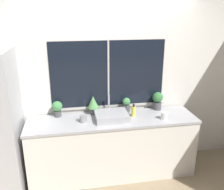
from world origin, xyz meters
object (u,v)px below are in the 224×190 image
Objects in this scene: potted_plant_far_right at (158,100)px; sink at (111,116)px; mug_white at (164,116)px; potted_plant_center_right at (126,105)px; soap_bottle at (134,111)px; potted_plant_far_left at (57,108)px; potted_plant_center_left at (93,103)px; mug_grey at (83,119)px.

sink is at bearing -163.83° from potted_plant_far_right.
potted_plant_far_right is 0.37m from mug_white.
sink is 0.34m from potted_plant_center_right.
mug_white is at bearing -11.50° from sink.
sink is at bearing -174.01° from soap_bottle.
sink reaches higher than potted_plant_far_left.
potted_plant_center_left reaches higher than potted_plant_center_right.
potted_plant_far_left is 0.43m from mug_grey.
sink is 2.43× the size of soap_bottle.
potted_plant_center_right reaches higher than mug_grey.
mug_grey is at bearing -36.03° from potted_plant_far_left.
soap_bottle reaches higher than mug_white.
mug_white is (0.71, -0.14, 0.01)m from sink.
soap_bottle is at bearing 155.34° from mug_white.
mug_grey is at bearing 174.13° from mug_white.
potted_plant_far_left reaches higher than soap_bottle.
potted_plant_far_right reaches higher than potted_plant_center_right.
soap_bottle is (1.05, -0.18, -0.05)m from potted_plant_far_left.
potted_plant_center_right is 0.58m from mug_white.
potted_plant_far_right is at bearing 23.40° from soap_bottle.
potted_plant_center_left is 0.59m from soap_bottle.
potted_plant_center_right reaches higher than soap_bottle.
potted_plant_far_left is 1.06× the size of potted_plant_center_right.
soap_bottle is 1.95× the size of mug_grey.
potted_plant_far_left is (-0.73, 0.22, 0.08)m from sink.
sink is 4.37× the size of mug_white.
soap_bottle is (0.55, -0.18, -0.09)m from potted_plant_center_left.
mug_white is at bearing -20.96° from potted_plant_center_left.
potted_plant_center_right is (0.99, 0.00, -0.02)m from potted_plant_far_left.
potted_plant_center_right is at bearing 39.39° from sink.
sink is at bearing 168.50° from mug_white.
mug_grey is at bearing -167.74° from potted_plant_far_right.
sink is 0.39m from mug_grey.
potted_plant_far_right is at bearing 85.34° from mug_white.
mug_white is (-0.03, -0.36, -0.10)m from potted_plant_far_right.
potted_plant_center_left and potted_plant_far_right have the same top height.
sink is at bearing -16.40° from potted_plant_far_left.
potted_plant_center_right is 0.79× the size of potted_plant_far_right.
potted_plant_far_left reaches higher than mug_white.
sink is 0.73m from mug_white.
potted_plant_center_right is at bearing 0.00° from potted_plant_center_left.
mug_grey is at bearing -123.78° from potted_plant_center_left.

